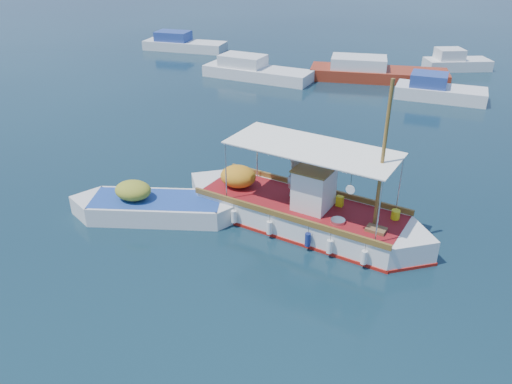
% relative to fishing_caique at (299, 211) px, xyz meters
% --- Properties ---
extents(ground, '(160.00, 160.00, 0.00)m').
position_rel_fishing_caique_xyz_m(ground, '(-0.01, -0.80, -0.53)').
color(ground, black).
rests_on(ground, ground).
extents(fishing_caique, '(9.63, 4.27, 6.04)m').
position_rel_fishing_caique_xyz_m(fishing_caique, '(0.00, 0.00, 0.00)').
color(fishing_caique, white).
rests_on(fishing_caique, ground).
extents(dinghy, '(6.50, 3.02, 1.64)m').
position_rel_fishing_caique_xyz_m(dinghy, '(-5.29, -1.09, -0.19)').
color(dinghy, white).
rests_on(dinghy, ground).
extents(bg_boat_nw, '(8.24, 3.55, 1.80)m').
position_rel_fishing_caique_xyz_m(bg_boat_nw, '(-7.83, 18.95, -0.04)').
color(bg_boat_nw, silver).
rests_on(bg_boat_nw, ground).
extents(bg_boat_n, '(9.90, 3.77, 1.80)m').
position_rel_fishing_caique_xyz_m(bg_boat_n, '(0.51, 21.21, -0.04)').
color(bg_boat_n, maroon).
rests_on(bg_boat_n, ground).
extents(bg_boat_ne, '(5.64, 2.56, 1.80)m').
position_rel_fishing_caique_xyz_m(bg_boat_ne, '(4.89, 17.74, -0.04)').
color(bg_boat_ne, silver).
rests_on(bg_boat_ne, ground).
extents(bg_boat_far_w, '(7.40, 2.43, 1.80)m').
position_rel_fishing_caique_xyz_m(bg_boat_far_w, '(-16.98, 26.17, -0.04)').
color(bg_boat_far_w, silver).
rests_on(bg_boat_far_w, ground).
extents(bg_boat_far_n, '(5.24, 3.62, 1.80)m').
position_rel_fishing_caique_xyz_m(bg_boat_far_n, '(6.20, 26.19, -0.04)').
color(bg_boat_far_n, silver).
rests_on(bg_boat_far_n, ground).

